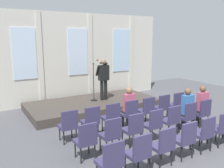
{
  "coord_description": "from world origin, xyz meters",
  "views": [
    {
      "loc": [
        -4.22,
        -3.42,
        2.87
      ],
      "look_at": [
        0.14,
        3.84,
        1.21
      ],
      "focal_mm": 38.27,
      "sensor_mm": 36.0,
      "label": 1
    }
  ],
  "objects_px": {
    "chair_r2_c4": "(204,132)",
    "chair_r0_c0": "(68,124)",
    "chair_r1_c4": "(171,119)",
    "chair_r2_c2": "(164,144)",
    "chair_r0_c4": "(147,109)",
    "chair_r1_c5": "(188,115)",
    "audience_r1_c5": "(186,107)",
    "chair_r1_c0": "(86,139)",
    "audience_r0_c3": "(128,105)",
    "audience_r1_c6": "(201,104)",
    "chair_r1_c3": "(153,123)",
    "chair_r0_c6": "(176,103)",
    "chair_r1_c6": "(202,111)",
    "chair_r0_c3": "(130,112)",
    "chair_r2_c3": "(185,138)",
    "chair_r0_c5": "(162,106)",
    "chair_r2_c5": "(221,127)",
    "chair_r2_c1": "(139,151)",
    "chair_r1_c1": "(111,133)",
    "chair_r1_c2": "(133,128)",
    "speaker": "(103,76)",
    "chair_r2_c0": "(111,160)",
    "chair_r0_c2": "(111,116)",
    "mic_stand": "(94,93)",
    "chair_r0_c1": "(91,120)"
  },
  "relations": [
    {
      "from": "chair_r0_c6",
      "to": "chair_r2_c2",
      "type": "height_order",
      "value": "same"
    },
    {
      "from": "chair_r0_c5",
      "to": "chair_r2_c3",
      "type": "distance_m",
      "value": 2.66
    },
    {
      "from": "chair_r1_c5",
      "to": "chair_r0_c0",
      "type": "bearing_deg",
      "value": 161.54
    },
    {
      "from": "chair_r0_c4",
      "to": "chair_r2_c3",
      "type": "bearing_deg",
      "value": -106.67
    },
    {
      "from": "speaker",
      "to": "chair_r0_c0",
      "type": "distance_m",
      "value": 3.66
    },
    {
      "from": "chair_r0_c6",
      "to": "chair_r0_c4",
      "type": "bearing_deg",
      "value": 180.0
    },
    {
      "from": "chair_r1_c1",
      "to": "chair_r1_c2",
      "type": "xyz_separation_m",
      "value": [
        0.68,
        0.0,
        0.0
      ]
    },
    {
      "from": "chair_r1_c0",
      "to": "audience_r0_c3",
      "type": "bearing_deg",
      "value": 30.79
    },
    {
      "from": "chair_r1_c6",
      "to": "chair_r2_c0",
      "type": "height_order",
      "value": "same"
    },
    {
      "from": "speaker",
      "to": "audience_r1_c5",
      "type": "distance_m",
      "value": 3.76
    },
    {
      "from": "chair_r0_c5",
      "to": "chair_r2_c5",
      "type": "distance_m",
      "value": 2.28
    },
    {
      "from": "chair_r2_c1",
      "to": "chair_r2_c3",
      "type": "height_order",
      "value": "same"
    },
    {
      "from": "audience_r0_c3",
      "to": "audience_r1_c6",
      "type": "height_order",
      "value": "audience_r1_c6"
    },
    {
      "from": "chair_r0_c2",
      "to": "chair_r2_c4",
      "type": "bearing_deg",
      "value": -59.08
    },
    {
      "from": "chair_r0_c1",
      "to": "chair_r2_c3",
      "type": "distance_m",
      "value": 2.66
    },
    {
      "from": "chair_r1_c6",
      "to": "chair_r1_c0",
      "type": "bearing_deg",
      "value": 180.0
    },
    {
      "from": "chair_r1_c5",
      "to": "audience_r0_c3",
      "type": "bearing_deg",
      "value": 138.21
    },
    {
      "from": "speaker",
      "to": "chair_r2_c0",
      "type": "relative_size",
      "value": 1.81
    },
    {
      "from": "chair_r1_c5",
      "to": "audience_r1_c5",
      "type": "xyz_separation_m",
      "value": [
        -0.0,
        0.08,
        0.22
      ]
    },
    {
      "from": "chair_r1_c4",
      "to": "chair_r1_c3",
      "type": "bearing_deg",
      "value": 180.0
    },
    {
      "from": "chair_r0_c0",
      "to": "chair_r2_c3",
      "type": "height_order",
      "value": "same"
    },
    {
      "from": "audience_r0_c3",
      "to": "chair_r1_c4",
      "type": "bearing_deg",
      "value": -60.78
    },
    {
      "from": "mic_stand",
      "to": "chair_r1_c4",
      "type": "xyz_separation_m",
      "value": [
        0.63,
        -3.78,
        -0.1
      ]
    },
    {
      "from": "audience_r1_c6",
      "to": "chair_r1_c3",
      "type": "bearing_deg",
      "value": -177.8
    },
    {
      "from": "chair_r0_c4",
      "to": "chair_r0_c5",
      "type": "bearing_deg",
      "value": 0.0
    },
    {
      "from": "chair_r0_c4",
      "to": "chair_r1_c2",
      "type": "distance_m",
      "value": 1.78
    },
    {
      "from": "chair_r0_c3",
      "to": "chair_r1_c4",
      "type": "distance_m",
      "value": 1.33
    },
    {
      "from": "chair_r1_c6",
      "to": "chair_r2_c1",
      "type": "distance_m",
      "value": 3.6
    },
    {
      "from": "chair_r0_c2",
      "to": "chair_r1_c2",
      "type": "height_order",
      "value": "same"
    },
    {
      "from": "chair_r0_c6",
      "to": "chair_r2_c2",
      "type": "relative_size",
      "value": 1.0
    },
    {
      "from": "audience_r0_c3",
      "to": "chair_r1_c4",
      "type": "height_order",
      "value": "audience_r0_c3"
    },
    {
      "from": "chair_r2_c4",
      "to": "chair_r0_c0",
      "type": "bearing_deg",
      "value": 140.15
    },
    {
      "from": "chair_r1_c3",
      "to": "chair_r1_c6",
      "type": "height_order",
      "value": "same"
    },
    {
      "from": "chair_r0_c4",
      "to": "chair_r1_c5",
      "type": "bearing_deg",
      "value": -59.08
    },
    {
      "from": "chair_r0_c0",
      "to": "chair_r2_c5",
      "type": "xyz_separation_m",
      "value": [
        3.42,
        -2.28,
        0.0
      ]
    },
    {
      "from": "chair_r1_c4",
      "to": "chair_r1_c1",
      "type": "bearing_deg",
      "value": 180.0
    },
    {
      "from": "chair_r1_c0",
      "to": "chair_r2_c0",
      "type": "distance_m",
      "value": 1.14
    },
    {
      "from": "chair_r2_c0",
      "to": "chair_r1_c3",
      "type": "bearing_deg",
      "value": 29.09
    },
    {
      "from": "audience_r0_c3",
      "to": "chair_r1_c3",
      "type": "bearing_deg",
      "value": -90.0
    },
    {
      "from": "chair_r0_c5",
      "to": "chair_r1_c6",
      "type": "bearing_deg",
      "value": -59.08
    },
    {
      "from": "chair_r2_c2",
      "to": "chair_r0_c5",
      "type": "bearing_deg",
      "value": 48.06
    },
    {
      "from": "chair_r0_c2",
      "to": "chair_r2_c2",
      "type": "height_order",
      "value": "same"
    },
    {
      "from": "audience_r0_c3",
      "to": "speaker",
      "type": "bearing_deg",
      "value": 79.39
    },
    {
      "from": "chair_r1_c5",
      "to": "chair_r1_c6",
      "type": "height_order",
      "value": "same"
    },
    {
      "from": "chair_r1_c5",
      "to": "chair_r1_c2",
      "type": "bearing_deg",
      "value": 180.0
    },
    {
      "from": "chair_r2_c0",
      "to": "chair_r1_c0",
      "type": "bearing_deg",
      "value": 90.0
    },
    {
      "from": "chair_r1_c3",
      "to": "chair_r2_c2",
      "type": "bearing_deg",
      "value": -120.92
    },
    {
      "from": "audience_r0_c3",
      "to": "chair_r1_c4",
      "type": "relative_size",
      "value": 1.42
    },
    {
      "from": "chair_r1_c4",
      "to": "chair_r2_c2",
      "type": "relative_size",
      "value": 1.0
    },
    {
      "from": "chair_r1_c5",
      "to": "audience_r1_c5",
      "type": "bearing_deg",
      "value": 90.0
    }
  ]
}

